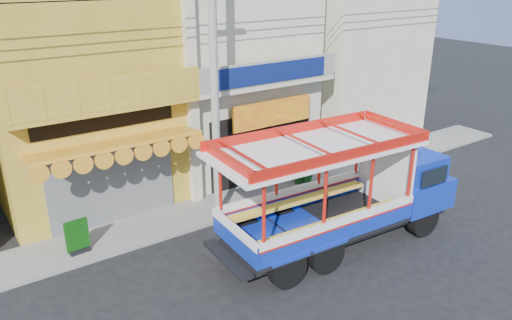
# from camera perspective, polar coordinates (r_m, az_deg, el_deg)

# --- Properties ---
(ground) EXTENTS (90.00, 90.00, 0.00)m
(ground) POSITION_cam_1_polar(r_m,az_deg,el_deg) (15.48, 5.32, -10.40)
(ground) COLOR black
(ground) RESTS_ON ground
(sidewalk) EXTENTS (30.00, 2.00, 0.12)m
(sidewalk) POSITION_cam_1_polar(r_m,az_deg,el_deg) (18.29, -2.71, -4.84)
(sidewalk) COLOR slate
(sidewalk) RESTS_ON ground
(shophouse_left) EXTENTS (6.00, 7.50, 8.24)m
(shophouse_left) POSITION_cam_1_polar(r_m,az_deg,el_deg) (18.96, -19.94, 7.84)
(shophouse_left) COLOR #A38C24
(shophouse_left) RESTS_ON ground
(shophouse_right) EXTENTS (6.00, 6.75, 8.24)m
(shophouse_right) POSITION_cam_1_polar(r_m,az_deg,el_deg) (21.23, -4.04, 10.37)
(shophouse_right) COLOR beige
(shophouse_right) RESTS_ON ground
(party_pilaster) EXTENTS (0.35, 0.30, 8.00)m
(party_pilaster) POSITION_cam_1_polar(r_m,az_deg,el_deg) (17.17, -7.31, 7.28)
(party_pilaster) COLOR beige
(party_pilaster) RESTS_ON ground
(filler_building_right) EXTENTS (6.00, 6.00, 7.60)m
(filler_building_right) POSITION_cam_1_polar(r_m,az_deg,el_deg) (25.54, 9.81, 11.27)
(filler_building_right) COLOR beige
(filler_building_right) RESTS_ON ground
(utility_pole) EXTENTS (28.00, 0.26, 9.00)m
(utility_pole) POSITION_cam_1_polar(r_m,az_deg,el_deg) (15.69, -4.32, 9.93)
(utility_pole) COLOR gray
(utility_pole) RESTS_ON ground
(songthaew_truck) EXTENTS (8.05, 3.03, 3.70)m
(songthaew_truck) POSITION_cam_1_polar(r_m,az_deg,el_deg) (15.58, 11.16, -3.09)
(songthaew_truck) COLOR black
(songthaew_truck) RESTS_ON ground
(green_sign) EXTENTS (0.69, 0.36, 1.06)m
(green_sign) POSITION_cam_1_polar(r_m,az_deg,el_deg) (15.86, -19.72, -8.48)
(green_sign) COLOR black
(green_sign) RESTS_ON sidewalk
(potted_plant_a) EXTENTS (1.29, 1.22, 1.14)m
(potted_plant_a) POSITION_cam_1_polar(r_m,az_deg,el_deg) (19.82, 5.69, -0.81)
(potted_plant_a) COLOR #195A1A
(potted_plant_a) RESTS_ON sidewalk
(potted_plant_b) EXTENTS (0.59, 0.62, 0.88)m
(potted_plant_b) POSITION_cam_1_polar(r_m,az_deg,el_deg) (19.59, 4.74, -1.45)
(potted_plant_b) COLOR #195A1A
(potted_plant_b) RESTS_ON sidewalk
(potted_plant_c) EXTENTS (0.75, 0.75, 1.00)m
(potted_plant_c) POSITION_cam_1_polar(r_m,az_deg,el_deg) (20.10, 3.18, -0.62)
(potted_plant_c) COLOR #195A1A
(potted_plant_c) RESTS_ON sidewalk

